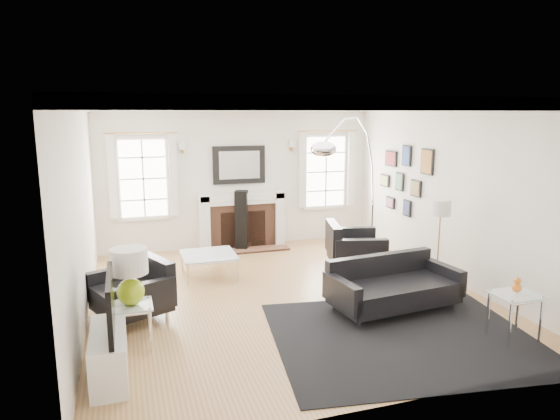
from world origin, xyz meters
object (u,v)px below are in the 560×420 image
object	(u,v)px
armchair_left	(135,292)
coffee_table	(209,256)
armchair_right	(352,248)
arc_floor_lamp	(351,186)
gourd_lamp	(130,273)
sofa	(391,287)
fireplace	(242,221)

from	to	relation	value
armchair_left	coffee_table	distance (m)	1.84
armchair_right	arc_floor_lamp	size ratio (longest dim) A/B	0.44
coffee_table	gourd_lamp	size ratio (longest dim) A/B	1.31
sofa	coffee_table	size ratio (longest dim) A/B	2.15
armchair_left	gourd_lamp	xyz separation A→B (m)	(-0.06, -0.83, 0.53)
armchair_left	armchair_right	size ratio (longest dim) A/B	1.01
gourd_lamp	arc_floor_lamp	bearing A→B (deg)	27.14
coffee_table	gourd_lamp	distance (m)	2.61
fireplace	arc_floor_lamp	distance (m)	2.60
armchair_left	sofa	bearing A→B (deg)	-12.48
armchair_right	coffee_table	bearing A→B (deg)	171.54
arc_floor_lamp	gourd_lamp	bearing A→B (deg)	-152.86
armchair_left	arc_floor_lamp	world-z (taller)	arc_floor_lamp
fireplace	gourd_lamp	world-z (taller)	gourd_lamp
fireplace	sofa	bearing A→B (deg)	-72.01
fireplace	arc_floor_lamp	bearing A→B (deg)	-54.49
coffee_table	arc_floor_lamp	world-z (taller)	arc_floor_lamp
gourd_lamp	arc_floor_lamp	world-z (taller)	arc_floor_lamp
sofa	coffee_table	bearing A→B (deg)	135.29
fireplace	sofa	xyz separation A→B (m)	(1.22, -3.74, -0.22)
coffee_table	armchair_left	bearing A→B (deg)	-130.65
armchair_right	gourd_lamp	bearing A→B (deg)	-153.03
fireplace	arc_floor_lamp	size ratio (longest dim) A/B	0.63
sofa	armchair_left	distance (m)	3.44
fireplace	sofa	world-z (taller)	fireplace
coffee_table	arc_floor_lamp	xyz separation A→B (m)	(2.36, -0.38, 1.10)
sofa	armchair_left	world-z (taller)	armchair_left
sofa	armchair_right	distance (m)	1.80
sofa	gourd_lamp	size ratio (longest dim) A/B	2.81
fireplace	coffee_table	world-z (taller)	fireplace
gourd_lamp	armchair_right	bearing A→B (deg)	26.97
fireplace	coffee_table	distance (m)	1.87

